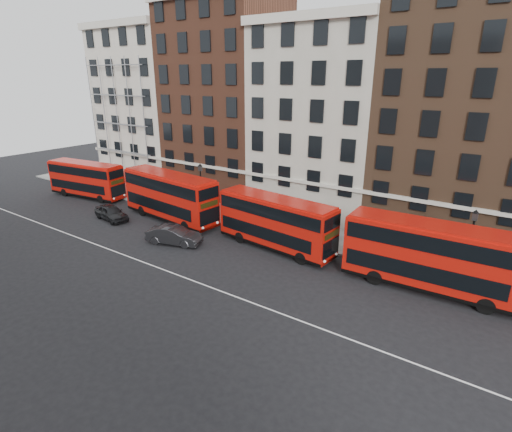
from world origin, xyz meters
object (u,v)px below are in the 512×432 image
Objects in this scene: bus_a at (86,179)px; car_front at (174,235)px; bus_b at (170,195)px; car_rear at (111,213)px; bus_d at (431,255)px; bus_c at (275,222)px.

bus_a reaches higher than car_front.
bus_b reaches higher than car_rear.
bus_a is 19.27m from car_front.
bus_d is 20.39m from car_front.
bus_a is 0.88× the size of bus_b.
bus_d is at bearing -95.57° from car_front.
car_front is at bearing -170.29° from bus_d.
bus_c reaches higher than car_rear.
car_rear is (-29.52, -3.45, -1.79)m from bus_d.
bus_b is (14.05, 0.01, 0.31)m from bus_a.
bus_b is 24.58m from bus_d.
bus_b is 6.29m from car_rear.
bus_d is (38.63, 0.00, 0.29)m from bus_a.
bus_c is (12.41, -0.00, -0.18)m from bus_b.
bus_c reaches higher than bus_a.
bus_d is at bearing 6.14° from bus_c.
bus_c is at bearing -69.86° from car_rear.
bus_b is 1.07× the size of bus_c.
bus_a reaches higher than car_rear.
bus_c is 2.44× the size of car_rear.
car_front is (-19.87, -4.19, -1.75)m from bus_d.
bus_b is 2.41× the size of car_front.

